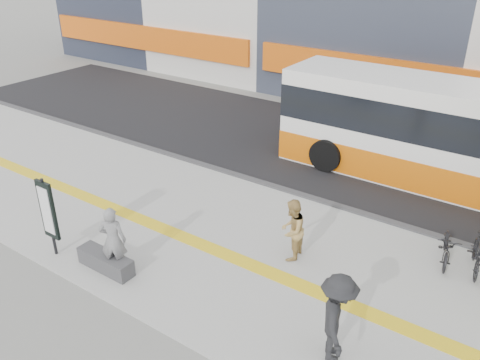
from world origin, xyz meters
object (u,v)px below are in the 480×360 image
Objects in this scene: signboard at (48,211)px; bus at (473,144)px; pedestrian_dark at (337,318)px; pedestrian_tan at (292,230)px; seated_woman at (113,240)px; bench at (106,261)px.

signboard is 0.17× the size of bus.
pedestrian_tan is at bearing 18.03° from pedestrian_dark.
signboard is 1.23× the size of seated_woman.
seated_woman reaches higher than bench.
bus is 7.56× the size of pedestrian_tan.
pedestrian_tan reaches higher than bench.
pedestrian_tan is (5.15, 3.37, -0.45)m from signboard.
bus is 7.03× the size of seated_woman.
signboard reaches higher than pedestrian_tan.
seated_woman reaches higher than pedestrian_tan.
pedestrian_dark reaches higher than bench.
bench is at bearing -7.54° from seated_woman.
bench is 11.66m from bus.
signboard is at bearing 71.27° from pedestrian_dark.
bus is at bearing 147.78° from pedestrian_tan.
seated_woman is (0.26, 0.11, 0.67)m from bench.
seated_woman is at bearing 22.42° from bench.
signboard is at bearing -17.46° from seated_woman.
signboard is 1.13× the size of pedestrian_dark.
bus is 9.11m from pedestrian_dark.
signboard is 1.32× the size of pedestrian_tan.
bus reaches higher than pedestrian_dark.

